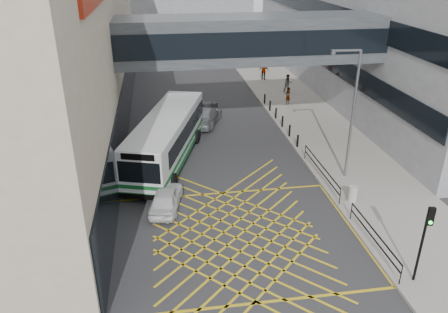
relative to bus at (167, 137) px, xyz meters
name	(u,v)px	position (x,y,z in m)	size (l,w,h in m)	color
ground	(236,238)	(2.97, -9.44, -1.72)	(120.00, 120.00, 0.00)	#333335
skybridge	(250,39)	(5.97, 2.56, 5.78)	(20.00, 4.10, 3.00)	#3E4348
pavement	(311,122)	(11.97, 5.56, -1.64)	(6.00, 54.00, 0.16)	gray
box_junction	(236,238)	(2.97, -9.44, -1.72)	(12.00, 9.00, 0.01)	gold
bus	(167,137)	(0.00, 0.00, 0.00)	(5.88, 11.73, 3.21)	silver
car_white	(166,198)	(-0.34, -6.07, -1.08)	(1.64, 4.02, 1.28)	silver
car_dark	(203,111)	(3.20, 7.76, -0.97)	(1.87, 4.79, 1.50)	black
car_silver	(205,115)	(3.26, 6.53, -0.96)	(2.08, 4.93, 1.53)	gray
traffic_light	(425,234)	(9.85, -13.86, 0.85)	(0.29, 0.44, 3.71)	black
street_lamp	(351,108)	(10.61, -4.21, 2.90)	(1.78, 0.33, 7.84)	slate
litter_bin	(353,194)	(9.99, -7.16, -1.12)	(0.51, 0.51, 0.89)	#ADA89E
kerb_railings	(342,195)	(9.12, -7.66, -0.84)	(0.05, 12.54, 1.00)	black
bollards	(279,117)	(9.22, 5.56, -1.11)	(0.14, 10.14, 0.90)	black
pedestrian_a	(288,96)	(11.24, 10.08, -0.78)	(0.63, 0.45, 1.58)	gray
pedestrian_b	(288,83)	(12.35, 13.81, -0.68)	(0.86, 0.50, 1.76)	gray
pedestrian_c	(264,71)	(11.07, 18.79, -0.61)	(1.12, 0.54, 1.90)	gray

